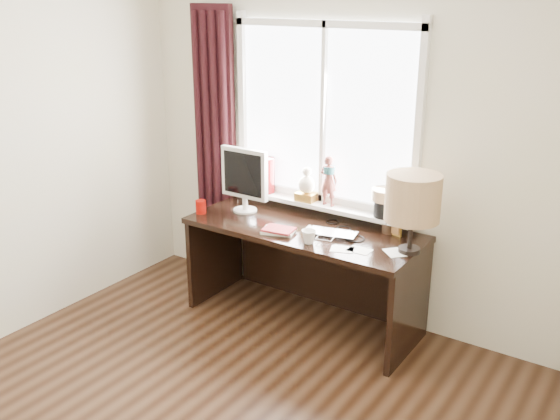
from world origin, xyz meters
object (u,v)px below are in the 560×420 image
Objects in this scene: table_lamp at (413,199)px; laptop at (331,233)px; monitor at (244,176)px; mug at (309,236)px; desk at (310,254)px; red_cup at (201,207)px.

laptop is at bearing -177.07° from table_lamp.
laptop is 0.75× the size of monitor.
laptop is at bearing 75.10° from mug.
desk is at bearing 172.76° from table_lamp.
table_lamp is at bearing -9.20° from laptop.
table_lamp is at bearing 20.60° from mug.
table_lamp is at bearing -7.24° from desk.
table_lamp reaches higher than desk.
monitor is at bearing 42.02° from red_cup.
mug is 0.99m from red_cup.
monitor is (-0.79, 0.07, 0.26)m from laptop.
mug is 0.73m from table_lamp.
monitor is (0.25, 0.22, 0.23)m from red_cup.
monitor is at bearing 162.67° from laptop.
mug is 0.19× the size of table_lamp.
laptop is 1.05m from red_cup.
mug is at bearing -159.40° from table_lamp.
monitor is (-0.55, -0.06, 0.52)m from desk.
mug is 0.20× the size of monitor.
mug is at bearing -2.99° from red_cup.
table_lamp is (1.60, 0.18, 0.31)m from red_cup.
mug is at bearing -20.44° from monitor.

